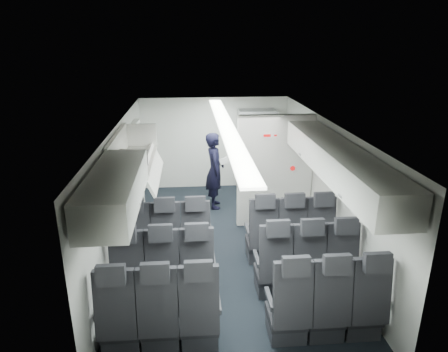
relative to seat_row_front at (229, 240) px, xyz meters
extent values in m
cube|color=black|center=(0.00, 0.53, -0.41)|extent=(3.40, 6.00, 0.01)
cube|color=silver|center=(0.00, 0.53, 1.75)|extent=(3.40, 6.00, 0.01)
cube|color=silver|center=(0.00, 3.53, 0.67)|extent=(3.40, 0.01, 2.15)
cube|color=silver|center=(0.00, -2.47, 0.67)|extent=(3.40, 0.01, 2.15)
cube|color=silver|center=(-1.70, 0.53, 0.67)|extent=(0.01, 6.00, 2.15)
cube|color=silver|center=(1.70, 0.53, 0.67)|extent=(0.01, 6.00, 2.15)
cube|color=white|center=(0.00, 0.53, 1.71)|extent=(0.25, 5.52, 0.03)
cube|color=#232327|center=(-1.42, 0.08, -0.13)|extent=(0.44, 0.46, 0.12)
cube|color=#2D2D33|center=(-1.42, 0.08, -0.29)|extent=(0.42, 0.42, 0.22)
cube|color=#232327|center=(-1.42, -0.14, 0.32)|extent=(0.44, 0.20, 0.80)
cube|color=#232327|center=(-1.42, -0.19, 0.72)|extent=(0.30, 0.12, 0.23)
cube|color=#2D2D33|center=(-1.64, 0.05, 0.15)|extent=(0.05, 0.40, 0.06)
cube|color=#2D2D33|center=(-1.20, 0.05, 0.15)|extent=(0.05, 0.40, 0.06)
cube|color=#232327|center=(-0.97, 0.08, -0.13)|extent=(0.44, 0.46, 0.12)
cube|color=#2D2D33|center=(-0.97, 0.08, -0.29)|extent=(0.42, 0.42, 0.22)
cube|color=#232327|center=(-0.97, -0.14, 0.32)|extent=(0.44, 0.20, 0.80)
cube|color=#232327|center=(-0.97, -0.19, 0.72)|extent=(0.30, 0.12, 0.23)
cube|color=#2D2D33|center=(-1.19, 0.05, 0.15)|extent=(0.05, 0.40, 0.06)
cube|color=#2D2D33|center=(-0.75, 0.05, 0.15)|extent=(0.05, 0.40, 0.06)
cube|color=#232327|center=(-0.52, 0.08, -0.13)|extent=(0.44, 0.46, 0.12)
cube|color=#2D2D33|center=(-0.52, 0.08, -0.29)|extent=(0.42, 0.42, 0.22)
cube|color=#232327|center=(-0.52, -0.14, 0.32)|extent=(0.44, 0.20, 0.80)
cube|color=#232327|center=(-0.52, -0.19, 0.72)|extent=(0.30, 0.12, 0.23)
cube|color=#2D2D33|center=(-0.74, 0.05, 0.15)|extent=(0.05, 0.40, 0.06)
cube|color=#2D2D33|center=(-0.30, 0.05, 0.15)|extent=(0.05, 0.40, 0.06)
cube|color=#232327|center=(0.52, 0.08, -0.13)|extent=(0.44, 0.46, 0.12)
cube|color=#2D2D33|center=(0.52, 0.08, -0.29)|extent=(0.42, 0.42, 0.22)
cube|color=#232327|center=(0.52, -0.14, 0.32)|extent=(0.44, 0.20, 0.80)
cube|color=#232327|center=(0.52, -0.19, 0.72)|extent=(0.30, 0.12, 0.23)
cube|color=#2D2D33|center=(0.30, 0.05, 0.15)|extent=(0.05, 0.40, 0.06)
cube|color=#2D2D33|center=(0.74, 0.05, 0.15)|extent=(0.05, 0.40, 0.06)
cube|color=#232327|center=(0.97, 0.08, -0.13)|extent=(0.44, 0.46, 0.12)
cube|color=#2D2D33|center=(0.97, 0.08, -0.29)|extent=(0.42, 0.42, 0.22)
cube|color=#232327|center=(0.97, -0.14, 0.32)|extent=(0.44, 0.20, 0.80)
cube|color=#232327|center=(0.97, -0.19, 0.72)|extent=(0.30, 0.12, 0.23)
cube|color=#2D2D33|center=(0.75, 0.05, 0.15)|extent=(0.05, 0.40, 0.06)
cube|color=#2D2D33|center=(1.19, 0.05, 0.15)|extent=(0.05, 0.40, 0.06)
cube|color=#232327|center=(1.42, 0.08, -0.13)|extent=(0.44, 0.46, 0.12)
cube|color=#2D2D33|center=(1.42, 0.08, -0.29)|extent=(0.42, 0.42, 0.22)
cube|color=#232327|center=(1.42, -0.14, 0.32)|extent=(0.44, 0.20, 0.80)
cube|color=#232327|center=(1.42, -0.19, 0.72)|extent=(0.30, 0.12, 0.23)
cube|color=#2D2D33|center=(1.20, 0.05, 0.15)|extent=(0.05, 0.40, 0.06)
cube|color=#2D2D33|center=(1.64, 0.05, 0.15)|extent=(0.05, 0.40, 0.06)
cube|color=#232327|center=(-1.42, -0.82, -0.13)|extent=(0.44, 0.46, 0.12)
cube|color=#2D2D33|center=(-1.42, -0.82, -0.29)|extent=(0.42, 0.42, 0.22)
cube|color=#232327|center=(-1.42, -1.04, 0.32)|extent=(0.44, 0.20, 0.80)
cube|color=#232327|center=(-1.42, -1.09, 0.72)|extent=(0.30, 0.12, 0.23)
cube|color=#2D2D33|center=(-1.64, -0.85, 0.15)|extent=(0.05, 0.40, 0.06)
cube|color=#2D2D33|center=(-1.20, -0.85, 0.15)|extent=(0.05, 0.40, 0.06)
cube|color=#232327|center=(-0.97, -0.82, -0.13)|extent=(0.44, 0.46, 0.12)
cube|color=#2D2D33|center=(-0.97, -0.82, -0.29)|extent=(0.42, 0.42, 0.22)
cube|color=#232327|center=(-0.97, -1.04, 0.32)|extent=(0.44, 0.20, 0.80)
cube|color=#232327|center=(-0.97, -1.09, 0.72)|extent=(0.30, 0.12, 0.23)
cube|color=#2D2D33|center=(-1.19, -0.85, 0.15)|extent=(0.05, 0.40, 0.06)
cube|color=#2D2D33|center=(-0.75, -0.85, 0.15)|extent=(0.05, 0.40, 0.06)
cube|color=#232327|center=(-0.52, -0.82, -0.13)|extent=(0.44, 0.46, 0.12)
cube|color=#2D2D33|center=(-0.52, -0.82, -0.29)|extent=(0.42, 0.42, 0.22)
cube|color=#232327|center=(-0.52, -1.04, 0.32)|extent=(0.44, 0.20, 0.80)
cube|color=#232327|center=(-0.52, -1.09, 0.72)|extent=(0.30, 0.12, 0.23)
cube|color=#2D2D33|center=(-0.74, -0.85, 0.15)|extent=(0.05, 0.40, 0.06)
cube|color=#2D2D33|center=(-0.30, -0.85, 0.15)|extent=(0.05, 0.40, 0.06)
cube|color=#232327|center=(0.52, -0.82, -0.13)|extent=(0.44, 0.46, 0.12)
cube|color=#2D2D33|center=(0.52, -0.82, -0.29)|extent=(0.42, 0.42, 0.22)
cube|color=#232327|center=(0.52, -1.04, 0.32)|extent=(0.44, 0.20, 0.80)
cube|color=#232327|center=(0.52, -1.09, 0.72)|extent=(0.30, 0.12, 0.23)
cube|color=#2D2D33|center=(0.30, -0.85, 0.15)|extent=(0.05, 0.40, 0.06)
cube|color=#2D2D33|center=(0.74, -0.85, 0.15)|extent=(0.05, 0.40, 0.06)
cube|color=#232327|center=(0.97, -0.82, -0.13)|extent=(0.44, 0.46, 0.12)
cube|color=#2D2D33|center=(0.97, -0.82, -0.29)|extent=(0.42, 0.42, 0.22)
cube|color=#232327|center=(0.97, -1.04, 0.32)|extent=(0.44, 0.20, 0.80)
cube|color=#232327|center=(0.97, -1.09, 0.72)|extent=(0.30, 0.12, 0.23)
cube|color=#2D2D33|center=(0.75, -0.85, 0.15)|extent=(0.05, 0.40, 0.06)
cube|color=#2D2D33|center=(1.19, -0.85, 0.15)|extent=(0.05, 0.40, 0.06)
cube|color=#232327|center=(1.42, -0.82, -0.13)|extent=(0.44, 0.46, 0.12)
cube|color=#2D2D33|center=(1.42, -0.82, -0.29)|extent=(0.42, 0.42, 0.22)
cube|color=#232327|center=(1.42, -1.04, 0.32)|extent=(0.44, 0.20, 0.80)
cube|color=#232327|center=(1.42, -1.09, 0.72)|extent=(0.30, 0.12, 0.23)
cube|color=#2D2D33|center=(1.20, -0.85, 0.15)|extent=(0.05, 0.40, 0.06)
cube|color=#2D2D33|center=(1.64, -0.85, 0.15)|extent=(0.05, 0.40, 0.06)
cube|color=#232327|center=(-1.42, -1.72, -0.13)|extent=(0.44, 0.46, 0.12)
cube|color=#2D2D33|center=(-1.42, -1.72, -0.29)|extent=(0.42, 0.42, 0.22)
cube|color=#232327|center=(-1.42, -1.94, 0.32)|extent=(0.44, 0.20, 0.80)
cube|color=#232327|center=(-1.42, -1.99, 0.72)|extent=(0.30, 0.12, 0.23)
cube|color=#2D2D33|center=(-1.64, -1.75, 0.15)|extent=(0.05, 0.40, 0.06)
cube|color=#2D2D33|center=(-1.20, -1.75, 0.15)|extent=(0.05, 0.40, 0.06)
cube|color=#232327|center=(-0.97, -1.72, -0.13)|extent=(0.44, 0.46, 0.12)
cube|color=#2D2D33|center=(-0.97, -1.72, -0.29)|extent=(0.42, 0.42, 0.22)
cube|color=#232327|center=(-0.97, -1.94, 0.32)|extent=(0.44, 0.20, 0.80)
cube|color=#232327|center=(-0.97, -1.99, 0.72)|extent=(0.30, 0.12, 0.23)
cube|color=#2D2D33|center=(-1.19, -1.75, 0.15)|extent=(0.05, 0.40, 0.06)
cube|color=#2D2D33|center=(-0.75, -1.75, 0.15)|extent=(0.05, 0.40, 0.06)
cube|color=#232327|center=(-0.52, -1.72, -0.13)|extent=(0.44, 0.46, 0.12)
cube|color=#2D2D33|center=(-0.52, -1.72, -0.29)|extent=(0.42, 0.42, 0.22)
cube|color=#232327|center=(-0.52, -1.94, 0.32)|extent=(0.44, 0.20, 0.80)
cube|color=#232327|center=(-0.52, -1.99, 0.72)|extent=(0.30, 0.12, 0.23)
cube|color=#2D2D33|center=(-0.74, -1.75, 0.15)|extent=(0.05, 0.40, 0.06)
cube|color=#2D2D33|center=(-0.30, -1.75, 0.15)|extent=(0.05, 0.40, 0.06)
cube|color=#232327|center=(0.52, -1.72, -0.13)|extent=(0.44, 0.46, 0.12)
cube|color=#2D2D33|center=(0.52, -1.72, -0.29)|extent=(0.42, 0.42, 0.22)
cube|color=#232327|center=(0.52, -1.94, 0.32)|extent=(0.44, 0.20, 0.80)
cube|color=#232327|center=(0.52, -1.99, 0.72)|extent=(0.30, 0.12, 0.23)
cube|color=#2D2D33|center=(0.30, -1.75, 0.15)|extent=(0.05, 0.40, 0.06)
cube|color=#2D2D33|center=(0.74, -1.75, 0.15)|extent=(0.05, 0.40, 0.06)
cube|color=#232327|center=(0.97, -1.72, -0.13)|extent=(0.44, 0.46, 0.12)
cube|color=#2D2D33|center=(0.97, -1.72, -0.29)|extent=(0.42, 0.42, 0.22)
cube|color=#232327|center=(0.97, -1.94, 0.32)|extent=(0.44, 0.20, 0.80)
cube|color=#232327|center=(0.97, -1.99, 0.72)|extent=(0.30, 0.12, 0.23)
cube|color=#2D2D33|center=(0.75, -1.75, 0.15)|extent=(0.05, 0.40, 0.06)
cube|color=#2D2D33|center=(1.19, -1.75, 0.15)|extent=(0.05, 0.40, 0.06)
cube|color=#232327|center=(1.42, -1.72, -0.13)|extent=(0.44, 0.46, 0.12)
cube|color=#2D2D33|center=(1.42, -1.72, -0.29)|extent=(0.42, 0.42, 0.22)
cube|color=#232327|center=(1.42, -1.94, 0.32)|extent=(0.44, 0.20, 0.80)
cube|color=#232327|center=(1.42, -1.99, 0.72)|extent=(0.30, 0.12, 0.23)
cube|color=#2D2D33|center=(1.20, -1.75, 0.15)|extent=(0.05, 0.40, 0.06)
cube|color=#2D2D33|center=(1.64, -1.75, 0.15)|extent=(0.05, 0.40, 0.06)
cube|color=silver|center=(-1.40, -1.47, 1.46)|extent=(0.52, 1.80, 0.40)
cylinder|color=slate|center=(-1.15, -1.47, 1.30)|extent=(0.04, 0.10, 0.04)
cube|color=#9E9E93|center=(-1.40, 0.28, 1.26)|extent=(0.52, 1.70, 0.04)
cube|color=silver|center=(-1.66, 0.28, 1.46)|extent=(0.06, 1.70, 0.44)
cube|color=silver|center=(-1.40, -0.55, 1.46)|extent=(0.52, 0.04, 0.40)
cube|color=silver|center=(-1.40, 1.11, 1.46)|extent=(0.52, 0.04, 0.40)
cube|color=silver|center=(-1.15, 0.28, 1.15)|extent=(0.21, 1.61, 0.38)
cube|color=silver|center=(1.40, -1.47, 1.46)|extent=(0.52, 1.80, 0.40)
cylinder|color=slate|center=(1.15, -1.47, 1.30)|extent=(0.04, 0.10, 0.04)
cube|color=silver|center=(1.40, 0.28, 1.46)|extent=(0.52, 1.70, 0.40)
cylinder|color=slate|center=(1.15, 0.28, 1.30)|extent=(0.04, 0.10, 0.04)
cube|color=silver|center=(0.98, 1.33, 0.67)|extent=(1.40, 0.12, 2.13)
cube|color=white|center=(0.85, 1.26, 1.38)|extent=(0.24, 0.01, 0.10)
cube|color=red|center=(0.80, 1.25, 1.38)|extent=(0.13, 0.01, 0.04)
cube|color=red|center=(0.95, 1.25, 1.38)|extent=(0.05, 0.01, 0.03)
cylinder|color=white|center=(1.30, 1.26, 0.75)|extent=(0.11, 0.01, 0.11)
cylinder|color=red|center=(1.30, 1.26, 0.75)|extent=(0.09, 0.01, 0.09)
cube|color=#939399|center=(0.95, 3.25, 0.55)|extent=(0.85, 0.50, 1.90)
cube|color=#3F3F42|center=(0.95, 2.99, 0.10)|extent=(0.80, 0.01, 0.02)
cube|color=#3F3F42|center=(0.95, 2.99, 0.60)|extent=(0.80, 0.01, 0.02)
cube|color=#3F3F42|center=(0.95, 2.99, 1.10)|extent=(0.80, 0.01, 0.02)
cube|color=silver|center=(-1.64, 2.08, 0.55)|extent=(0.10, 0.92, 1.86)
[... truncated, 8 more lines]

